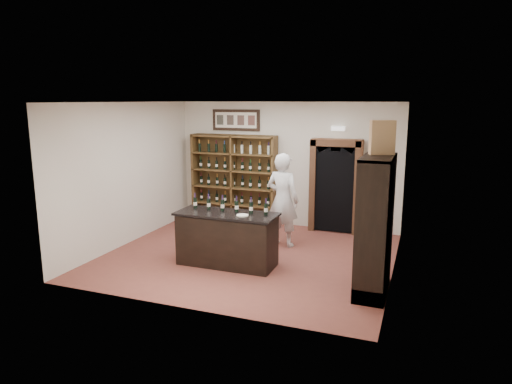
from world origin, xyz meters
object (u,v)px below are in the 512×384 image
Objects in this scene: side_cabinet at (376,247)px; tasting_counter at (227,239)px; counter_bottle_0 at (195,203)px; wine_shelf at (234,179)px; wine_crate at (382,137)px; shopkeeper at (283,200)px.

tasting_counter is at bearing 173.72° from side_cabinet.
tasting_counter is 0.96m from counter_bottle_0.
side_cabinet is (2.72, -0.30, 0.26)m from tasting_counter.
counter_bottle_0 is 3.49m from side_cabinet.
wine_shelf is 4.11× the size of wine_crate.
side_cabinet is 1.11× the size of shopkeeper.
wine_shelf is at bearing 97.73° from counter_bottle_0.
wine_shelf is at bearing 120.64° from wine_crate.
wine_crate is at bearing -3.36° from counter_bottle_0.
tasting_counter is at bearing 157.45° from wine_crate.
counter_bottle_0 is 0.15× the size of shopkeeper.
wine_shelf is 7.33× the size of counter_bottle_0.
wine_shelf is 2.82m from counter_bottle_0.
wine_crate is (2.09, -1.55, 1.48)m from shopkeeper.
wine_shelf is 2.25m from shopkeeper.
shopkeeper is 3.69× the size of wine_crate.
counter_bottle_0 is 0.56× the size of wine_crate.
counter_bottle_0 is 1.91m from shopkeeper.
wine_shelf is at bearing -28.56° from shopkeeper.
tasting_counter is 6.27× the size of counter_bottle_0.
tasting_counter is at bearing -69.44° from wine_shelf.
counter_bottle_0 is at bearing 155.51° from wine_crate.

